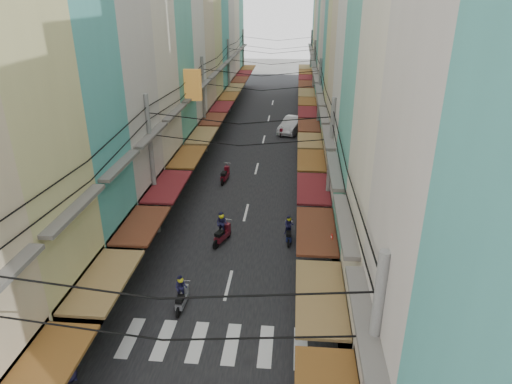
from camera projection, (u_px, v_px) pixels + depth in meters
The scene contains 15 objects.
ground at pixel (234, 263), 23.99m from camera, with size 160.00×160.00×0.00m, color slate.
road at pixel (262, 146), 42.23m from camera, with size 10.00×80.00×0.02m, color black.
sidewalk_left at pixel (193, 144), 42.74m from camera, with size 3.00×80.00×0.06m, color slate.
sidewalk_right at pixel (333, 147), 41.70m from camera, with size 3.00×80.00×0.06m, color slate.
crosswalk at pixel (214, 343), 18.51m from camera, with size 7.55×2.40×0.01m.
building_row_left at pixel (159, 38), 35.79m from camera, with size 7.80×67.67×23.70m.
building_row_right at pixel (363, 45), 34.56m from camera, with size 7.80×68.98×22.59m.
utility_poles at pixel (258, 84), 35.03m from camera, with size 10.20×66.13×8.20m.
white_car at pixel (292, 132), 46.35m from camera, with size 5.46×2.14×1.93m, color silver.
bicycle at pixel (359, 288), 21.97m from camera, with size 0.60×1.61×1.10m, color black.
moving_scooters at pixel (245, 212), 28.43m from camera, with size 6.10×28.96×1.91m.
parked_scooters at pixel (317, 312), 19.60m from camera, with size 13.05×13.01×1.01m.
pedestrians at pixel (156, 223), 25.91m from camera, with size 13.18×21.28×2.20m.
market_umbrella at pixel (374, 299), 18.00m from camera, with size 2.11×2.11×2.22m.
traffic_sign at pixel (331, 251), 20.63m from camera, with size 0.10×0.70×3.18m.
Camera 1 is at (2.95, -20.27, 13.09)m, focal length 32.00 mm.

